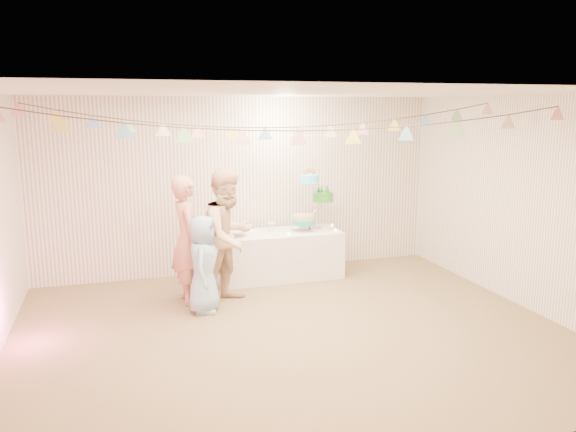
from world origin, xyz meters
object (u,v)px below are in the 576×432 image
object	(u,v)px
table	(278,255)
person_adult_b	(229,237)
cake_stand	(313,196)
person_adult_a	(187,240)
person_child	(203,264)

from	to	relation	value
table	person_adult_b	world-z (taller)	person_adult_b
cake_stand	person_adult_b	size ratio (longest dim) A/B	0.49
person_adult_a	person_child	distance (m)	0.49
person_adult_a	person_child	size ratio (longest dim) A/B	1.37
cake_stand	person_child	size ratio (longest dim) A/B	0.71
cake_stand	person_adult_a	distance (m)	2.08
cake_stand	person_adult_a	xyz separation A→B (m)	(-1.93, -0.70, -0.36)
person_adult_b	person_child	bearing A→B (deg)	178.89
person_adult_a	person_child	xyz separation A→B (m)	(0.13, -0.41, -0.22)
table	person_adult_a	distance (m)	1.59
person_child	cake_stand	bearing A→B (deg)	-39.44
cake_stand	person_adult_b	xyz separation A→B (m)	(-1.43, -0.86, -0.32)
table	cake_stand	world-z (taller)	cake_stand
cake_stand	person_child	bearing A→B (deg)	-148.26
table	person_child	distance (m)	1.65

